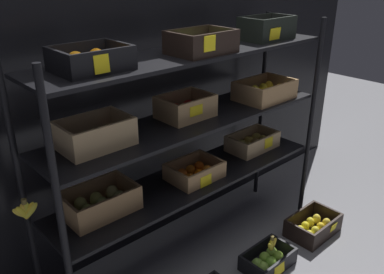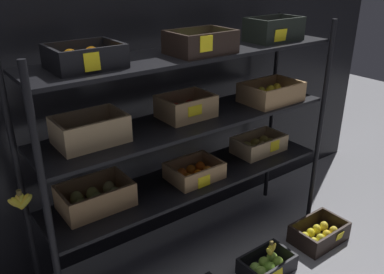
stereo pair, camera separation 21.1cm
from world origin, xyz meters
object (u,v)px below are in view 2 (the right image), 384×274
object	(u,v)px
display_rack	(191,119)
crate_ground_right_lemon	(319,234)
crate_ground_apple_green	(267,265)
banana_bunch_loose	(271,250)

from	to	relation	value
display_rack	crate_ground_right_lemon	world-z (taller)	display_rack
crate_ground_apple_green	banana_bunch_loose	bearing A→B (deg)	-13.30
crate_ground_apple_green	banana_bunch_loose	distance (m)	0.12
display_rack	crate_ground_right_lemon	size ratio (longest dim) A/B	5.21
display_rack	crate_ground_apple_green	distance (m)	1.04
display_rack	banana_bunch_loose	world-z (taller)	display_rack
display_rack	crate_ground_right_lemon	bearing A→B (deg)	-28.00
crate_ground_right_lemon	banana_bunch_loose	world-z (taller)	banana_bunch_loose
banana_bunch_loose	crate_ground_apple_green	bearing A→B (deg)	166.70
crate_ground_apple_green	banana_bunch_loose	world-z (taller)	banana_bunch_loose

